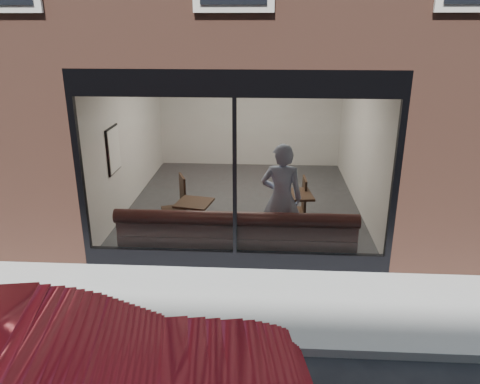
# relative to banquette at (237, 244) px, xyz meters

# --- Properties ---
(ground) EXTENTS (120.00, 120.00, 0.00)m
(ground) POSITION_rel_banquette_xyz_m (0.00, -2.45, -0.23)
(ground) COLOR black
(ground) RESTS_ON ground
(sidewalk_near) EXTENTS (40.00, 2.00, 0.01)m
(sidewalk_near) POSITION_rel_banquette_xyz_m (0.00, -1.45, -0.22)
(sidewalk_near) COLOR gray
(sidewalk_near) RESTS_ON ground
(kerb_near) EXTENTS (40.00, 0.10, 0.12)m
(kerb_near) POSITION_rel_banquette_xyz_m (0.00, -2.50, -0.17)
(kerb_near) COLOR gray
(kerb_near) RESTS_ON ground
(host_building_pier_left) EXTENTS (2.50, 12.00, 3.20)m
(host_building_pier_left) POSITION_rel_banquette_xyz_m (-3.75, 5.55, 1.38)
(host_building_pier_left) COLOR brown
(host_building_pier_left) RESTS_ON ground
(host_building_pier_right) EXTENTS (2.50, 12.00, 3.20)m
(host_building_pier_right) POSITION_rel_banquette_xyz_m (3.75, 5.55, 1.38)
(host_building_pier_right) COLOR brown
(host_building_pier_right) RESTS_ON ground
(host_building_backfill) EXTENTS (5.00, 6.00, 3.20)m
(host_building_backfill) POSITION_rel_banquette_xyz_m (0.00, 8.55, 1.38)
(host_building_backfill) COLOR brown
(host_building_backfill) RESTS_ON ground
(cafe_floor) EXTENTS (6.00, 6.00, 0.00)m
(cafe_floor) POSITION_rel_banquette_xyz_m (0.00, 2.55, -0.21)
(cafe_floor) COLOR #2D2D30
(cafe_floor) RESTS_ON ground
(cafe_ceiling) EXTENTS (6.00, 6.00, 0.00)m
(cafe_ceiling) POSITION_rel_banquette_xyz_m (0.00, 2.55, 2.97)
(cafe_ceiling) COLOR white
(cafe_ceiling) RESTS_ON host_building_upper
(cafe_wall_back) EXTENTS (5.00, 0.00, 5.00)m
(cafe_wall_back) POSITION_rel_banquette_xyz_m (0.00, 5.54, 1.37)
(cafe_wall_back) COLOR silver
(cafe_wall_back) RESTS_ON ground
(cafe_wall_left) EXTENTS (0.00, 6.00, 6.00)m
(cafe_wall_left) POSITION_rel_banquette_xyz_m (-2.49, 2.55, 1.37)
(cafe_wall_left) COLOR silver
(cafe_wall_left) RESTS_ON ground
(cafe_wall_right) EXTENTS (0.00, 6.00, 6.00)m
(cafe_wall_right) POSITION_rel_banquette_xyz_m (2.49, 2.55, 1.37)
(cafe_wall_right) COLOR silver
(cafe_wall_right) RESTS_ON ground
(storefront_kick) EXTENTS (5.00, 0.10, 0.30)m
(storefront_kick) POSITION_rel_banquette_xyz_m (0.00, -0.40, -0.08)
(storefront_kick) COLOR black
(storefront_kick) RESTS_ON ground
(storefront_header) EXTENTS (5.00, 0.10, 0.40)m
(storefront_header) POSITION_rel_banquette_xyz_m (0.00, -0.40, 2.77)
(storefront_header) COLOR black
(storefront_header) RESTS_ON host_building_upper
(storefront_mullion) EXTENTS (0.06, 0.10, 2.50)m
(storefront_mullion) POSITION_rel_banquette_xyz_m (0.00, -0.40, 1.32)
(storefront_mullion) COLOR black
(storefront_mullion) RESTS_ON storefront_kick
(storefront_glass) EXTENTS (4.80, 0.00, 4.80)m
(storefront_glass) POSITION_rel_banquette_xyz_m (0.00, -0.43, 1.33)
(storefront_glass) COLOR white
(storefront_glass) RESTS_ON storefront_kick
(banquette) EXTENTS (4.00, 0.55, 0.45)m
(banquette) POSITION_rel_banquette_xyz_m (0.00, 0.00, 0.00)
(banquette) COLOR #351313
(banquette) RESTS_ON cafe_floor
(person) EXTENTS (0.74, 0.52, 1.94)m
(person) POSITION_rel_banquette_xyz_m (0.75, 0.32, 0.75)
(person) COLOR #9EB0D3
(person) RESTS_ON cafe_floor
(cafe_table_left) EXTENTS (0.71, 0.71, 0.04)m
(cafe_table_left) POSITION_rel_banquette_xyz_m (-0.82, 0.61, 0.52)
(cafe_table_left) COLOR black
(cafe_table_left) RESTS_ON cafe_floor
(cafe_table_right) EXTENTS (0.77, 0.77, 0.04)m
(cafe_table_right) POSITION_rel_banquette_xyz_m (1.02, 1.15, 0.52)
(cafe_table_right) COLOR black
(cafe_table_right) RESTS_ON cafe_floor
(cafe_chair_left) EXTENTS (0.60, 0.60, 0.04)m
(cafe_chair_left) POSITION_rel_banquette_xyz_m (-1.37, 1.47, 0.01)
(cafe_chair_left) COLOR black
(cafe_chair_left) RESTS_ON cafe_floor
(cafe_chair_right) EXTENTS (0.49, 0.49, 0.04)m
(cafe_chair_right) POSITION_rel_banquette_xyz_m (1.06, 1.52, 0.01)
(cafe_chair_right) COLOR black
(cafe_chair_right) RESTS_ON cafe_floor
(wall_poster) EXTENTS (0.02, 0.62, 0.83)m
(wall_poster) POSITION_rel_banquette_xyz_m (-2.45, 1.32, 1.30)
(wall_poster) COLOR white
(wall_poster) RESTS_ON cafe_wall_left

